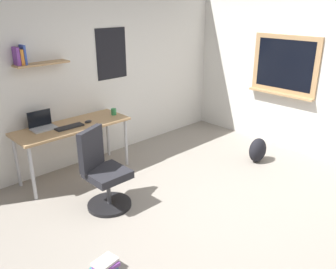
# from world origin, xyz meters

# --- Properties ---
(ground_plane) EXTENTS (5.20, 5.20, 0.00)m
(ground_plane) POSITION_xyz_m (0.00, 0.00, 0.00)
(ground_plane) COLOR gray
(ground_plane) RESTS_ON ground
(wall_back) EXTENTS (5.00, 0.30, 2.60)m
(wall_back) POSITION_xyz_m (-0.00, 2.45, 1.30)
(wall_back) COLOR silver
(wall_back) RESTS_ON ground
(wall_right) EXTENTS (0.22, 5.00, 2.60)m
(wall_right) POSITION_xyz_m (2.45, 0.03, 1.30)
(wall_right) COLOR silver
(wall_right) RESTS_ON ground
(desk) EXTENTS (1.53, 0.58, 0.74)m
(desk) POSITION_xyz_m (-0.63, 2.08, 0.66)
(desk) COLOR tan
(desk) RESTS_ON ground
(office_chair) EXTENTS (0.54, 0.55, 0.95)m
(office_chair) POSITION_xyz_m (-0.80, 1.15, 0.41)
(office_chair) COLOR black
(office_chair) RESTS_ON ground
(laptop) EXTENTS (0.31, 0.21, 0.23)m
(laptop) POSITION_xyz_m (-0.98, 2.22, 0.79)
(laptop) COLOR #ADAFB5
(laptop) RESTS_ON desk
(keyboard) EXTENTS (0.37, 0.13, 0.02)m
(keyboard) POSITION_xyz_m (-0.71, 2.01, 0.75)
(keyboard) COLOR black
(keyboard) RESTS_ON desk
(computer_mouse) EXTENTS (0.10, 0.06, 0.03)m
(computer_mouse) POSITION_xyz_m (-0.43, 2.01, 0.76)
(computer_mouse) COLOR #262628
(computer_mouse) RESTS_ON desk
(coffee_mug) EXTENTS (0.08, 0.08, 0.09)m
(coffee_mug) POSITION_xyz_m (0.03, 2.06, 0.78)
(coffee_mug) COLOR #338C4C
(coffee_mug) RESTS_ON desk
(backpack) EXTENTS (0.32, 0.22, 0.37)m
(backpack) POSITION_xyz_m (1.56, 0.56, 0.19)
(backpack) COLOR black
(backpack) RESTS_ON ground
(book_stack_on_floor) EXTENTS (0.24, 0.18, 0.12)m
(book_stack_on_floor) POSITION_xyz_m (-1.43, 0.22, 0.06)
(book_stack_on_floor) COLOR #3851B2
(book_stack_on_floor) RESTS_ON ground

